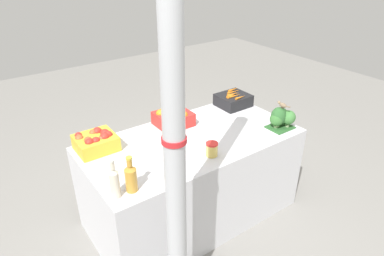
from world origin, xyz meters
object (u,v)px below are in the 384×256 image
pickle_jar (212,149)px  juice_bottle_cloudy (115,182)px  carrot_crate (233,100)px  apple_crate (96,141)px  orange_crate (173,117)px  support_pole (174,152)px  sparrow_bird (282,105)px  juice_bottle_amber (131,177)px  broccoli_pile (281,117)px

pickle_jar → juice_bottle_cloudy: bearing=-178.1°
carrot_crate → juice_bottle_cloudy: 1.67m
apple_crate → orange_crate: (0.71, 0.00, 0.00)m
carrot_crate → juice_bottle_cloudy: bearing=-158.0°
support_pole → sparrow_bird: (1.37, 0.43, -0.25)m
juice_bottle_amber → sparrow_bird: 1.47m
orange_crate → juice_bottle_amber: (-0.72, -0.63, 0.03)m
juice_bottle_cloudy → sparrow_bird: bearing=1.3°
broccoli_pile → pickle_jar: bearing=-178.3°
orange_crate → broccoli_pile: 0.95m
carrot_crate → sparrow_bird: bearing=-87.6°
broccoli_pile → pickle_jar: broccoli_pile is taller
juice_bottle_cloudy → juice_bottle_amber: (0.11, 0.00, -0.01)m
orange_crate → juice_bottle_amber: size_ratio=1.17×
support_pole → apple_crate: support_pole is taller
apple_crate → orange_crate: size_ratio=1.00×
apple_crate → sparrow_bird: (1.45, -0.59, 0.15)m
support_pole → juice_bottle_cloudy: (-0.20, 0.39, -0.35)m
juice_bottle_cloudy → apple_crate: bearing=79.2°
orange_crate → sparrow_bird: size_ratio=2.22×
juice_bottle_amber → pickle_jar: size_ratio=2.35×
juice_bottle_cloudy → sparrow_bird: size_ratio=2.06×
juice_bottle_amber → sparrow_bird: juice_bottle_amber is taller
juice_bottle_cloudy → pickle_jar: (0.80, 0.03, -0.06)m
apple_crate → pickle_jar: 0.91m
apple_crate → sparrow_bird: size_ratio=2.22×
juice_bottle_cloudy → sparrow_bird: (1.57, 0.04, 0.10)m
support_pole → juice_bottle_cloudy: support_pole is taller
broccoli_pile → pickle_jar: (-0.79, -0.02, -0.04)m
support_pole → juice_bottle_cloudy: size_ratio=9.11×
orange_crate → carrot_crate: 0.72m
support_pole → apple_crate: (-0.08, 1.02, -0.39)m
apple_crate → pickle_jar: apple_crate is taller
support_pole → apple_crate: 1.09m
carrot_crate → sparrow_bird: (0.02, -0.59, 0.16)m
support_pole → orange_crate: 1.26m
juice_bottle_cloudy → pickle_jar: 0.80m
apple_crate → carrot_crate: size_ratio=1.00×
carrot_crate → sparrow_bird: size_ratio=2.22×
apple_crate → carrot_crate: 1.43m
broccoli_pile → sparrow_bird: (-0.02, -0.01, 0.13)m
apple_crate → sparrow_bird: sparrow_bird is taller
apple_crate → broccoli_pile: 1.58m
juice_bottle_cloudy → pickle_jar: bearing=1.9°
broccoli_pile → juice_bottle_cloudy: 1.59m
broccoli_pile → juice_bottle_cloudy: (-1.59, -0.05, 0.02)m
orange_crate → broccoli_pile: broccoli_pile is taller
support_pole → orange_crate: (0.63, 1.02, -0.39)m
juice_bottle_cloudy → pickle_jar: size_ratio=2.55×
support_pole → orange_crate: size_ratio=8.47×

